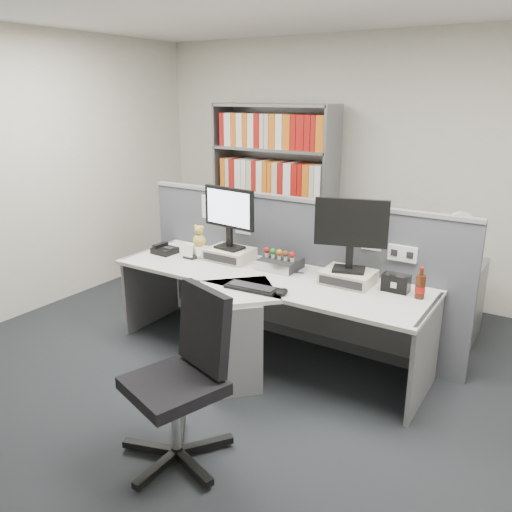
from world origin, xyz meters
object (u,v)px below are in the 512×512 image
Objects in this scene: mouse at (282,292)px; speaker at (396,283)px; monitor_right at (351,229)px; office_chair at (185,373)px; keyboard at (252,288)px; shelving_unit at (274,198)px; cola_bottle at (420,287)px; filing_cabinet at (452,301)px; desk_phone at (164,250)px; desk_calendar at (190,252)px; desk at (252,315)px; monitor_left at (229,213)px; desktop_pc at (280,264)px; desk_fan at (460,231)px.

speaker is (0.66, 0.51, 0.04)m from mouse.
office_chair is (-0.38, -1.47, -0.60)m from monitor_right.
shelving_unit is at bearing 116.34° from keyboard.
cola_bottle is 0.33× the size of filing_cabinet.
monitor_right is 0.64m from cola_bottle.
shelving_unit is at bearing 83.55° from desk_phone.
shelving_unit is (-0.11, 1.62, 0.20)m from desk_calendar.
shelving_unit reaches higher than desk.
desktop_pc is at bearing 3.06° from monitor_left.
cola_bottle is at bearing -0.48° from monitor_left.
desk_phone is at bearing -164.88° from monitor_left.
monitor_left is at bearing -148.81° from filing_cabinet.
speaker is (2.06, 0.19, 0.03)m from desk_phone.
desk is at bearing -64.04° from shelving_unit.
mouse is at bearing -142.45° from speaker.
desk_phone is 0.45× the size of desk_fan.
shelving_unit is (-1.22, 1.94, 0.23)m from mouse.
monitor_left is at bearing 15.12° from desk_phone.
speaker is 2.37m from shelving_unit.
desk_phone is at bearing -174.51° from monitor_right.
shelving_unit is (-0.90, 1.85, 0.52)m from desk.
desk_fan is (2.10, -0.45, 0.01)m from shelving_unit.
monitor_right is (0.62, 0.38, 0.69)m from desk.
desk_calendar is 0.29× the size of desk_fan.
office_chair is (1.32, -1.31, -0.20)m from desk_phone.
desk_fan is (2.28, 1.18, 0.23)m from desk_phone.
desk is 1.27m from cola_bottle.
desk is 21.34× the size of mouse.
desk is 19.55× the size of desk_calendar.
monitor_right is 1.47m from desk_calendar.
shelving_unit reaches higher than mouse.
desk is 4.90× the size of monitor_left.
desk_phone is (-0.61, -0.16, -0.38)m from monitor_left.
shelving_unit is at bearing 142.65° from speaker.
mouse is at bearing -58.85° from desktop_pc.
speaker is at bearing 1.20° from monitor_left.
filing_cabinet is 0.63m from desk_fan.
shelving_unit reaches higher than monitor_left.
desk is 1.15m from desk_phone.
desk is 0.51m from desktop_pc.
office_chair is at bearing -77.71° from desk.
desktop_pc reaches higher than keyboard.
desk_calendar is at bearing -175.76° from cola_bottle.
shelving_unit is 4.39× the size of desk_fan.
desk_fan is at bearing 53.36° from keyboard.
desk_fan reaches higher than desk.
desk_fan reaches higher than desk_calendar.
monitor_right is 0.54× the size of office_chair.
cola_bottle is 1.75m from office_chair.
office_chair reaches higher than desk.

